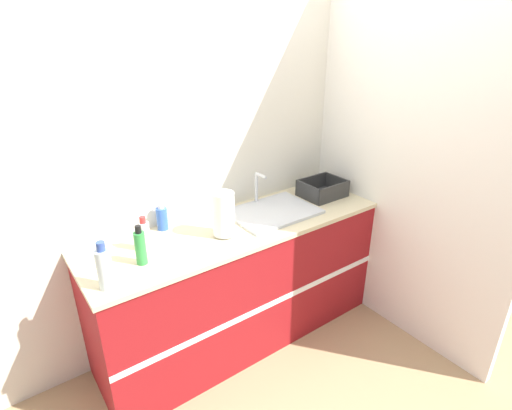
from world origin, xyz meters
name	(u,v)px	position (x,y,z in m)	size (l,w,h in m)	color
ground_plane	(265,358)	(0.00, 0.00, 0.00)	(12.00, 12.00, 0.00)	tan
wall_back	(211,155)	(0.00, 0.62, 1.30)	(4.41, 0.06, 2.60)	beige
wall_right	(353,141)	(1.04, 0.30, 1.30)	(0.06, 2.59, 2.60)	silver
counter_cabinet	(240,282)	(0.00, 0.30, 0.45)	(2.03, 0.62, 0.91)	maroon
sink	(272,211)	(0.29, 0.31, 0.92)	(0.59, 0.43, 0.25)	silver
paper_towel_roll	(224,214)	(-0.16, 0.23, 1.05)	(0.13, 0.13, 0.28)	#4C4C51
dish_rack	(322,190)	(0.78, 0.33, 0.95)	(0.32, 0.26, 0.13)	#2D2D2D
bottle_green	(140,247)	(-0.69, 0.22, 1.01)	(0.06, 0.06, 0.23)	#2D8C3D
bottle_white_spray	(145,235)	(-0.61, 0.35, 1.00)	(0.06, 0.06, 0.21)	white
bottle_blue	(162,218)	(-0.43, 0.53, 0.99)	(0.07, 0.07, 0.18)	#2D56B7
bottle_clear	(105,268)	(-0.91, 0.11, 1.02)	(0.08, 0.08, 0.26)	silver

